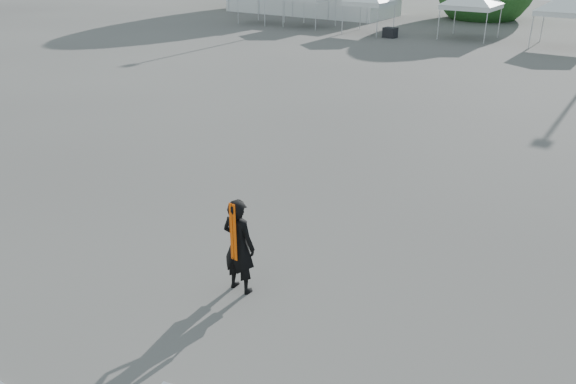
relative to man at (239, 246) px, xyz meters
The scene contains 3 objects.
ground 3.35m from the man, 100.96° to the left, with size 120.00×120.00×0.00m, color #474442.
man is the anchor object (origin of this frame).
crate_west 31.37m from the man, 109.95° to the left, with size 0.86×0.67×0.67m, color black.
Camera 1 is at (6.49, -10.09, 6.11)m, focal length 35.00 mm.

